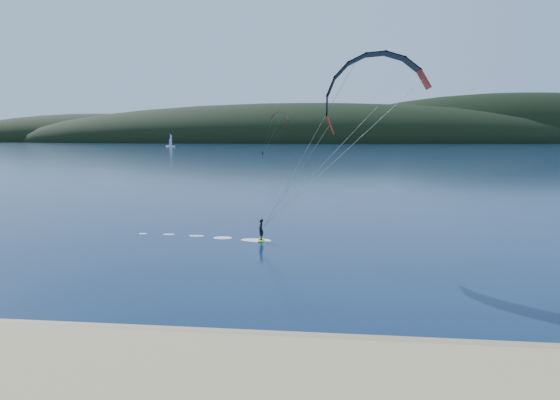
% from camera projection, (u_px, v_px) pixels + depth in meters
% --- Properties ---
extents(ground, '(1800.00, 1800.00, 0.00)m').
position_uv_depth(ground, '(95.00, 395.00, 16.04)').
color(ground, '#081D3E').
rests_on(ground, ground).
extents(wet_sand, '(220.00, 2.50, 0.10)m').
position_uv_depth(wet_sand, '(148.00, 338.00, 20.47)').
color(wet_sand, '#896E50').
rests_on(wet_sand, ground).
extents(headland, '(1200.00, 310.00, 140.00)m').
position_uv_depth(headland, '(336.00, 142.00, 750.65)').
color(headland, black).
rests_on(headland, ground).
extents(kitesurfer_near, '(23.20, 5.96, 13.98)m').
position_uv_depth(kitesurfer_near, '(370.00, 112.00, 34.99)').
color(kitesurfer_near, '#B4C517').
rests_on(kitesurfer_near, ground).
extents(kitesurfer_far, '(12.66, 7.60, 17.81)m').
position_uv_depth(kitesurfer_far, '(279.00, 122.00, 209.60)').
color(kitesurfer_far, '#B4C517').
rests_on(kitesurfer_far, ground).
extents(sailboat, '(8.10, 5.03, 11.27)m').
position_uv_depth(sailboat, '(171.00, 146.00, 419.09)').
color(sailboat, white).
rests_on(sailboat, ground).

